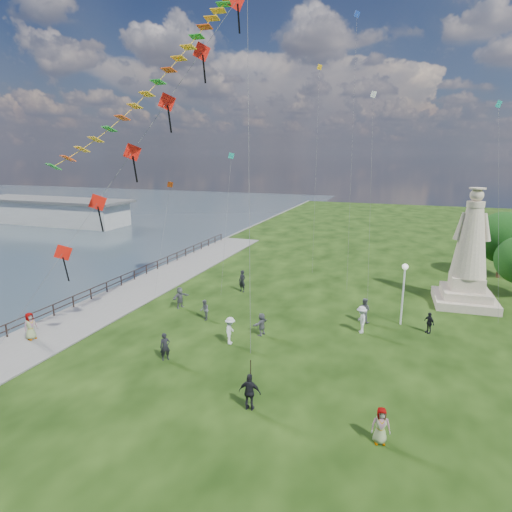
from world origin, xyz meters
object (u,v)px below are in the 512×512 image
at_px(lamppost, 404,281).
at_px(person_1, 204,310).
at_px(person_11, 262,324).
at_px(person_3, 250,392).
at_px(person_5, 180,298).
at_px(person_10, 31,327).
at_px(statue, 469,262).
at_px(person_7, 364,310).
at_px(person_0, 165,347).
at_px(pier_pavilion, 52,211).
at_px(person_2, 230,331).
at_px(person_9, 429,323).
at_px(person_8, 361,320).
at_px(person_4, 381,426).
at_px(person_6, 242,281).

distance_m(lamppost, person_1, 14.33).
relative_size(person_1, person_11, 0.98).
height_order(person_3, person_5, person_3).
height_order(person_5, person_10, person_10).
xyz_separation_m(statue, person_7, (-7.23, -6.61, -2.63)).
relative_size(person_0, person_3, 0.91).
xyz_separation_m(pier_pavilion, person_7, (57.50, -29.09, -0.93)).
xyz_separation_m(person_0, person_10, (-9.64, -0.65, 0.08)).
bearing_deg(person_11, person_3, 32.80).
height_order(person_2, person_9, person_2).
relative_size(person_0, person_1, 1.10).
xyz_separation_m(person_8, person_10, (-20.04, -8.62, -0.04)).
bearing_deg(lamppost, person_4, -91.74).
distance_m(person_0, person_6, 13.42).
xyz_separation_m(person_3, person_11, (-2.31, 8.30, -0.15)).
distance_m(pier_pavilion, person_3, 68.14).
height_order(lamppost, person_4, lamppost).
xyz_separation_m(person_7, person_10, (-20.00, -10.60, 0.00)).
distance_m(lamppost, person_8, 4.17).
height_order(person_0, person_2, person_2).
height_order(person_0, person_10, person_10).
bearing_deg(statue, person_4, -107.45).
bearing_deg(statue, person_1, -153.97).
bearing_deg(person_1, lamppost, 74.89).
xyz_separation_m(person_0, person_1, (-0.65, 6.41, -0.08)).
bearing_deg(person_3, person_5, -51.33).
distance_m(person_3, person_6, 17.83).
bearing_deg(person_2, person_8, -68.13).
bearing_deg(lamppost, person_10, -153.88).
bearing_deg(pier_pavilion, person_4, -35.44).
relative_size(lamppost, person_8, 2.37).
bearing_deg(statue, person_3, -122.68).
relative_size(person_2, person_6, 0.92).
bearing_deg(person_1, person_11, 45.36).
bearing_deg(person_4, pier_pavilion, 130.31).
xyz_separation_m(person_6, person_7, (10.83, -3.46, -0.06)).
bearing_deg(person_11, person_10, -49.45).
distance_m(person_4, person_11, 12.02).
bearing_deg(person_0, pier_pavilion, 98.05).
relative_size(statue, person_7, 5.17).
xyz_separation_m(person_2, person_7, (7.64, 6.61, 0.01)).
relative_size(person_7, person_10, 1.00).
xyz_separation_m(pier_pavilion, person_2, (49.87, -35.70, -0.95)).
relative_size(pier_pavilion, person_9, 20.34).
height_order(person_6, person_9, person_6).
bearing_deg(person_7, person_6, -1.55).
height_order(person_4, person_9, person_4).
bearing_deg(person_7, person_3, 89.47).
height_order(person_10, person_11, person_10).
xyz_separation_m(person_7, person_8, (0.03, -1.99, 0.04)).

